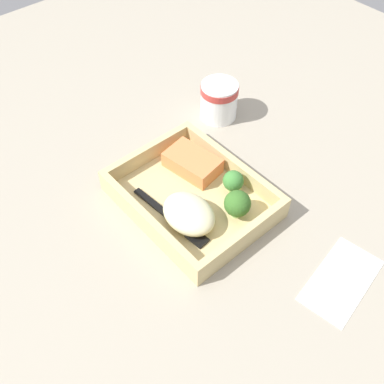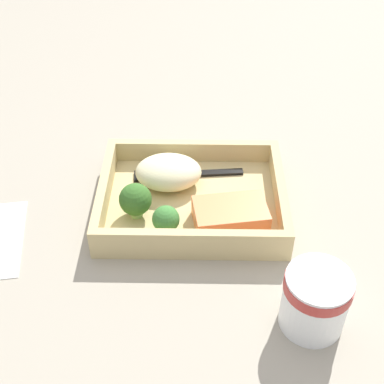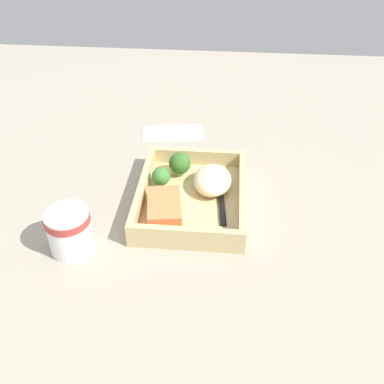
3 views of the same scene
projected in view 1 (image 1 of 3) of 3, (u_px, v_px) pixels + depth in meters
The scene contains 10 objects.
ground_plane at pixel (192, 206), 76.42cm from camera, with size 160.00×160.00×2.00cm, color gray.
takeout_tray at pixel (192, 200), 75.21cm from camera, with size 25.06×19.71×1.20cm, color tan.
tray_rim at pixel (192, 192), 73.55cm from camera, with size 25.06×19.71×3.16cm.
salmon_fillet at pixel (192, 163), 78.02cm from camera, with size 9.36×5.83×2.94cm, color #F77B46.
mashed_potatoes at pixel (189, 214), 70.02cm from camera, with size 9.30×7.18×4.07cm, color beige.
broccoli_floret_1 at pixel (233, 181), 74.12cm from camera, with size 3.51×3.51×4.14cm.
broccoli_floret_2 at pixel (237, 204), 70.42cm from camera, with size 4.31×4.31×4.97cm.
fork at pixel (174, 220), 71.51cm from camera, with size 15.88×3.05×0.44cm.
paper_cup at pixel (219, 99), 87.18cm from camera, with size 7.35×7.35×7.52cm.
receipt_slip at pixel (341, 280), 65.92cm from camera, with size 7.30×13.85×0.24cm, color white.
Camera 1 is at (36.13, -31.48, 58.58)cm, focal length 42.00 mm.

